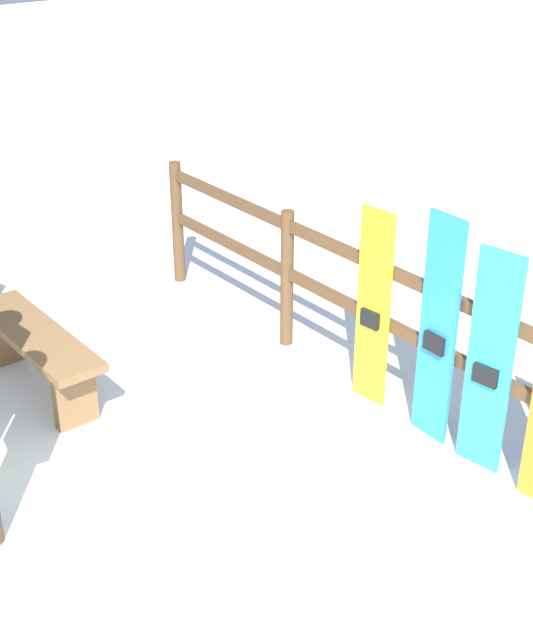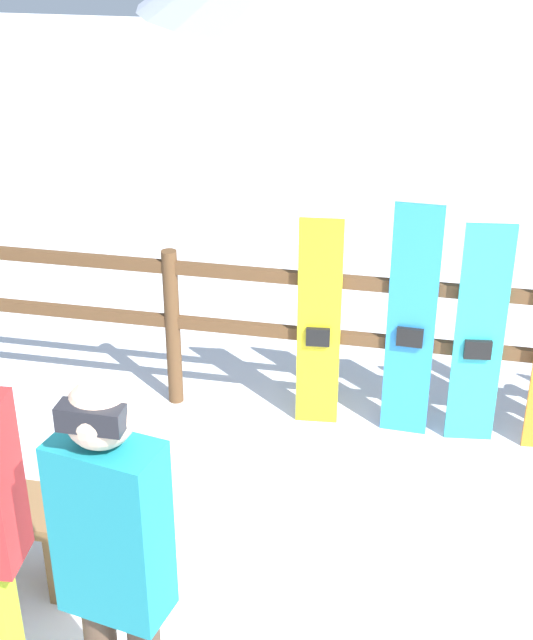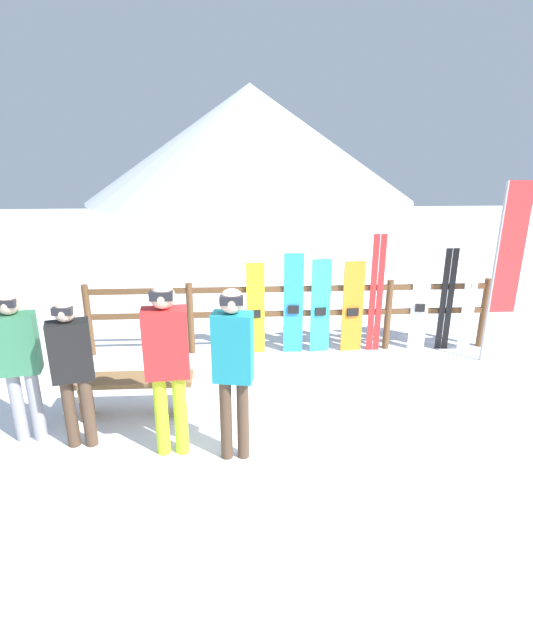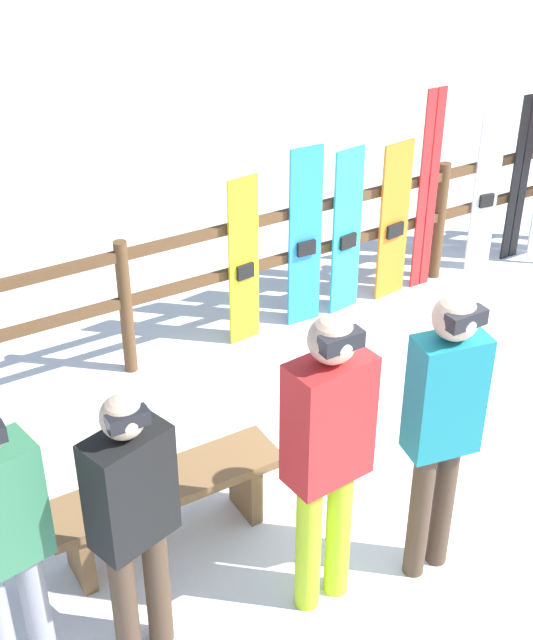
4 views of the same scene
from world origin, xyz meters
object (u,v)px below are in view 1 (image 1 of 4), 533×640
bench (37,347)px  snowboard_blue (438,332)px  snowboard_cyan (489,364)px  snowboard_yellow (373,309)px

bench → snowboard_blue: snowboard_blue is taller
snowboard_blue → snowboard_cyan: size_ratio=1.06×
snowboard_blue → snowboard_cyan: (0.41, -0.00, -0.04)m
snowboard_cyan → snowboard_yellow: bearing=-180.0°
bench → snowboard_yellow: (1.51, 1.75, 0.34)m
snowboard_blue → snowboard_cyan: bearing=-0.0°
snowboard_blue → bench: bearing=-139.8°
bench → snowboard_blue: (2.07, 1.75, 0.40)m
bench → snowboard_yellow: snowboard_yellow is taller
bench → snowboard_yellow: size_ratio=1.01×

